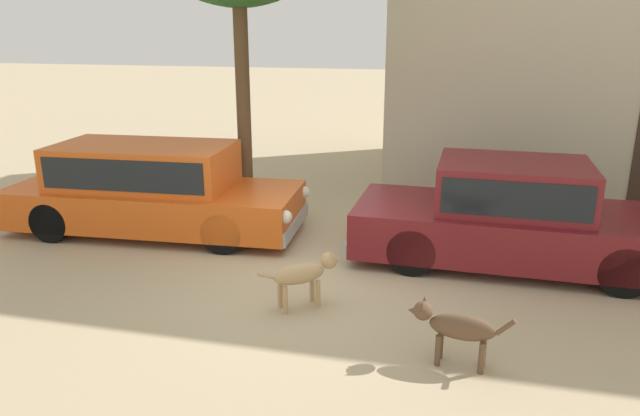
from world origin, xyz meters
name	(u,v)px	position (x,y,z in m)	size (l,w,h in m)	color
ground_plane	(307,275)	(0.00, 0.00, 0.00)	(80.00, 80.00, 0.00)	tan
parked_sedan_nearest	(150,187)	(-2.93, 1.16, 0.75)	(4.90, 2.00, 1.44)	#D15619
parked_sedan_second	(513,214)	(2.68, 1.12, 0.72)	(4.56, 1.86, 1.47)	maroon
stray_dog_spotted	(305,273)	(0.22, -0.92, 0.43)	(0.90, 0.71, 0.68)	tan
stray_dog_tan	(455,326)	(1.98, -1.80, 0.42)	(1.04, 0.27, 0.66)	brown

